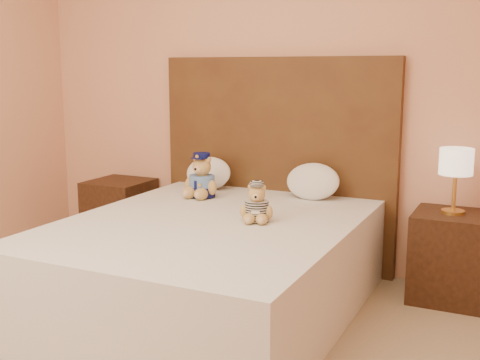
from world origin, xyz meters
name	(u,v)px	position (x,y,z in m)	size (l,w,h in m)	color
bed	(211,266)	(0.00, 1.20, 0.28)	(1.60, 2.00, 0.55)	white
headboard	(276,162)	(0.00, 2.21, 0.75)	(1.75, 0.08, 1.50)	#523618
nightstand_left	(120,215)	(-1.25, 2.00, 0.28)	(0.45, 0.45, 0.55)	#3B2213
nightstand_right	(450,257)	(1.25, 2.00, 0.28)	(0.45, 0.45, 0.55)	#3B2213
lamp	(456,165)	(1.25, 2.00, 0.85)	(0.20, 0.20, 0.40)	gold
teddy_police	(202,175)	(-0.36, 1.75, 0.70)	(0.26, 0.25, 0.30)	#A88541
teddy_prisoner	(257,203)	(0.25, 1.30, 0.66)	(0.20, 0.19, 0.22)	#A88541
pillow_left	(208,172)	(-0.46, 2.03, 0.68)	(0.36, 0.23, 0.25)	white
pillow_right	(313,180)	(0.34, 2.03, 0.68)	(0.37, 0.24, 0.26)	white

